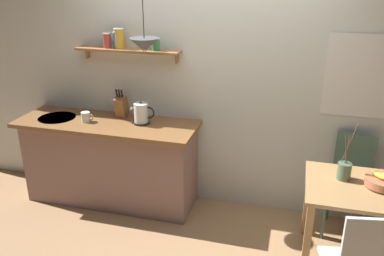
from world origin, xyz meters
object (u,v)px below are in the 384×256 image
dining_table (359,201)px  knife_block (121,106)px  dining_chair_far (350,181)px  fruit_bowl (383,181)px  pendant_lamp (144,45)px  coffee_mug_by_sink (86,117)px  twig_vase (344,170)px  electric_kettle (141,114)px

dining_table → knife_block: knife_block is taller
dining_chair_far → fruit_bowl: dining_chair_far is taller
dining_chair_far → fruit_bowl: size_ratio=3.36×
knife_block → pendant_lamp: size_ratio=0.45×
dining_chair_far → coffee_mug_by_sink: bearing=-176.3°
dining_table → coffee_mug_by_sink: 2.61m
fruit_bowl → knife_block: 2.50m
dining_chair_far → twig_vase: twig_vase is taller
dining_table → coffee_mug_by_sink: (-2.57, 0.32, 0.35)m
twig_vase → pendant_lamp: bearing=171.3°
dining_table → knife_block: 2.38m
dining_table → fruit_bowl: fruit_bowl is taller
dining_chair_far → electric_kettle: electric_kettle is taller
knife_block → electric_kettle: bearing=-23.2°
fruit_bowl → coffee_mug_by_sink: size_ratio=2.13×
knife_block → twig_vase: bearing=-11.6°
fruit_bowl → twig_vase: (-0.29, 0.05, 0.03)m
twig_vase → dining_table: bearing=-34.9°
electric_kettle → coffee_mug_by_sink: electric_kettle is taller
dining_table → electric_kettle: 2.10m
dining_table → pendant_lamp: 2.25m
twig_vase → coffee_mug_by_sink: twig_vase is taller
coffee_mug_by_sink → pendant_lamp: size_ratio=0.19×
electric_kettle → coffee_mug_by_sink: 0.57m
knife_block → coffee_mug_by_sink: 0.36m
dining_table → dining_chair_far: 0.50m
knife_block → coffee_mug_by_sink: knife_block is taller
dining_chair_far → twig_vase: bearing=-106.9°
twig_vase → knife_block: twig_vase is taller
dining_chair_far → knife_block: size_ratio=3.09×
knife_block → coffee_mug_by_sink: size_ratio=2.32×
dining_chair_far → knife_block: bearing=178.9°
electric_kettle → twig_vase: bearing=-9.8°
dining_table → knife_block: size_ratio=2.81×
dining_table → electric_kettle: bearing=168.3°
dining_table → coffee_mug_by_sink: size_ratio=6.53×
dining_table → twig_vase: twig_vase is taller
dining_chair_far → knife_block: (-2.27, 0.04, 0.51)m
fruit_bowl → electric_kettle: size_ratio=1.13×
electric_kettle → pendant_lamp: bearing=-31.1°
coffee_mug_by_sink → pendant_lamp: 0.97m
dining_chair_far → dining_table: bearing=-88.3°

